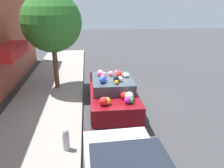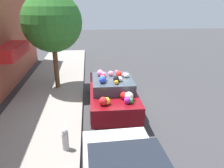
# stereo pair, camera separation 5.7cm
# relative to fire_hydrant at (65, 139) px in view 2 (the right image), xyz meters

# --- Properties ---
(ground_plane) EXTENTS (60.00, 60.00, 0.00)m
(ground_plane) POSITION_rel_fire_hydrant_xyz_m (2.91, -1.53, -0.49)
(ground_plane) COLOR #38383A
(sidewalk_curb) EXTENTS (24.00, 3.20, 0.14)m
(sidewalk_curb) POSITION_rel_fire_hydrant_xyz_m (2.91, 1.17, -0.42)
(sidewalk_curb) COLOR gray
(sidewalk_curb) RESTS_ON ground
(street_tree) EXTENTS (2.85, 2.85, 4.73)m
(street_tree) POSITION_rel_fire_hydrant_xyz_m (5.33, 0.89, 2.94)
(street_tree) COLOR brown
(street_tree) RESTS_ON sidewalk_curb
(fire_hydrant) EXTENTS (0.20, 0.20, 0.70)m
(fire_hydrant) POSITION_rel_fire_hydrant_xyz_m (0.00, 0.00, 0.00)
(fire_hydrant) COLOR #B2B2B7
(fire_hydrant) RESTS_ON sidewalk_curb
(art_car) EXTENTS (4.33, 1.91, 1.70)m
(art_car) POSITION_rel_fire_hydrant_xyz_m (2.85, -1.71, 0.27)
(art_car) COLOR maroon
(art_car) RESTS_ON ground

